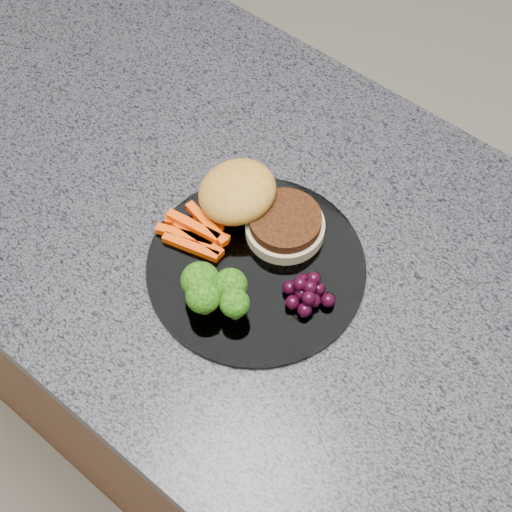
{
  "coord_description": "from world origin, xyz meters",
  "views": [
    {
      "loc": [
        0.27,
        -0.37,
        1.63
      ],
      "look_at": [
        0.01,
        -0.04,
        0.93
      ],
      "focal_mm": 50.0,
      "sensor_mm": 36.0,
      "label": 1
    }
  ],
  "objects_px": {
    "burger": "(254,206)",
    "grape_bunch": "(307,293)",
    "plate": "(256,266)",
    "island_cabinet": "(268,384)"
  },
  "relations": [
    {
      "from": "island_cabinet",
      "to": "grape_bunch",
      "type": "bearing_deg",
      "value": -26.31
    },
    {
      "from": "island_cabinet",
      "to": "grape_bunch",
      "type": "height_order",
      "value": "grape_bunch"
    },
    {
      "from": "plate",
      "to": "grape_bunch",
      "type": "bearing_deg",
      "value": 1.91
    },
    {
      "from": "grape_bunch",
      "to": "island_cabinet",
      "type": "bearing_deg",
      "value": 153.69
    },
    {
      "from": "island_cabinet",
      "to": "burger",
      "type": "distance_m",
      "value": 0.5
    },
    {
      "from": "island_cabinet",
      "to": "grape_bunch",
      "type": "distance_m",
      "value": 0.5
    },
    {
      "from": "island_cabinet",
      "to": "plate",
      "type": "height_order",
      "value": "plate"
    },
    {
      "from": "burger",
      "to": "grape_bunch",
      "type": "distance_m",
      "value": 0.13
    },
    {
      "from": "grape_bunch",
      "to": "burger",
      "type": "bearing_deg",
      "value": 157.05
    },
    {
      "from": "plate",
      "to": "grape_bunch",
      "type": "xyz_separation_m",
      "value": [
        0.07,
        0.0,
        0.02
      ]
    }
  ]
}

